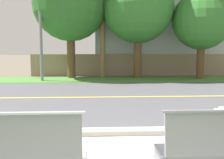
# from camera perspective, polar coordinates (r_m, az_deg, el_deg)

# --- Properties ---
(ground_plane) EXTENTS (140.00, 140.00, 0.00)m
(ground_plane) POSITION_cam_1_polar(r_m,az_deg,el_deg) (10.92, -1.39, -2.45)
(ground_plane) COLOR #665B4C
(curb_edge) EXTENTS (44.00, 0.30, 0.11)m
(curb_edge) POSITION_cam_1_polar(r_m,az_deg,el_deg) (5.40, 0.30, -11.30)
(curb_edge) COLOR #ADA89E
(curb_edge) RESTS_ON ground_plane
(street_asphalt) EXTENTS (52.00, 8.00, 0.01)m
(street_asphalt) POSITION_cam_1_polar(r_m,az_deg,el_deg) (9.44, -1.14, -3.85)
(street_asphalt) COLOR #515156
(street_asphalt) RESTS_ON ground_plane
(road_centre_line) EXTENTS (48.00, 0.14, 0.01)m
(road_centre_line) POSITION_cam_1_polar(r_m,az_deg,el_deg) (9.44, -1.14, -3.82)
(road_centre_line) COLOR #E0CC4C
(road_centre_line) RESTS_ON ground_plane
(far_verge_grass) EXTENTS (48.00, 2.80, 0.02)m
(far_verge_grass) POSITION_cam_1_polar(r_m,az_deg,el_deg) (14.94, -1.82, 0.02)
(far_verge_grass) COLOR #478438
(far_verge_grass) RESTS_ON ground_plane
(bench_left) EXTENTS (2.02, 0.48, 1.01)m
(bench_left) POSITION_cam_1_polar(r_m,az_deg,el_deg) (3.54, -22.76, -14.60)
(bench_left) COLOR #9EA0A8
(bench_left) RESTS_ON ground_plane
(streetlamp) EXTENTS (0.24, 2.10, 6.73)m
(streetlamp) POSITION_cam_1_polar(r_m,az_deg,el_deg) (15.13, -15.18, 14.54)
(streetlamp) COLOR gray
(streetlamp) RESTS_ON ground_plane
(shade_tree_left) EXTENTS (4.13, 4.13, 6.81)m
(shade_tree_left) POSITION_cam_1_polar(r_m,az_deg,el_deg) (15.88, 6.22, 16.38)
(shade_tree_left) COLOR brown
(shade_tree_left) RESTS_ON ground_plane
(shade_tree_centre) EXTENTS (3.37, 3.37, 5.56)m
(shade_tree_centre) POSITION_cam_1_polar(r_m,az_deg,el_deg) (16.21, 19.41, 12.93)
(shade_tree_centre) COLOR brown
(shade_tree_centre) RESTS_ON ground_plane
(garden_wall) EXTENTS (13.00, 0.36, 1.40)m
(garden_wall) POSITION_cam_1_polar(r_m,az_deg,el_deg) (17.22, 4.42, 3.19)
(garden_wall) COLOR gray
(garden_wall) RESTS_ON ground_plane
(house_across_street) EXTENTS (11.88, 6.91, 7.21)m
(house_across_street) POSITION_cam_1_polar(r_m,az_deg,el_deg) (21.02, 11.93, 11.73)
(house_across_street) COLOR #B7BCC1
(house_across_street) RESTS_ON ground_plane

